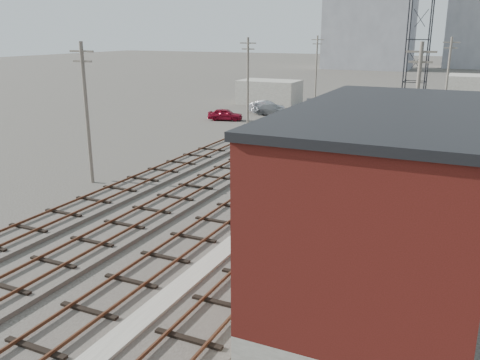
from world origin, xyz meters
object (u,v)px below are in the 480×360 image
Objects in this scene: site_trailer at (332,111)px; car_silver at (266,107)px; car_grey at (272,110)px; signal_mast at (251,253)px; car_red at (225,114)px; switch_stand at (319,146)px.

site_trailer is 9.32m from car_silver.
car_silver is 1.67m from car_grey.
signal_mast is 1.10× the size of car_red.
signal_mast is 26.08m from switch_stand.
signal_mast is 3.63× the size of switch_stand.
site_trailer is 11.84m from car_red.
site_trailer is at bearing -106.23° from car_grey.
car_red is at bearing 158.04° from switch_stand.
car_silver is (2.20, 6.75, 0.08)m from car_red.
car_red is at bearing 117.82° from signal_mast.
switch_stand is 17.75m from car_red.
switch_stand is 0.26× the size of car_grey.
car_red is (-19.18, 36.34, -1.89)m from signal_mast.
site_trailer is 7.85m from car_grey.
car_grey is at bearing -45.58° from car_red.
car_grey is (-7.67, 1.58, -0.55)m from site_trailer.
car_red is at bearing 161.06° from car_silver.
car_silver is at bearing 146.15° from site_trailer.
car_grey is at bearing 151.41° from site_trailer.
signal_mast reaches higher than car_silver.
car_grey is (1.24, -1.13, -0.08)m from car_silver.
signal_mast is 0.96× the size of car_silver.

